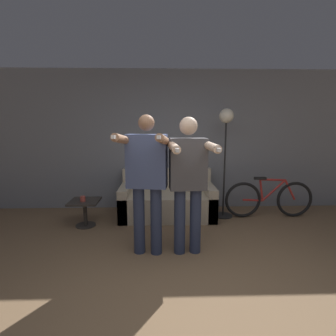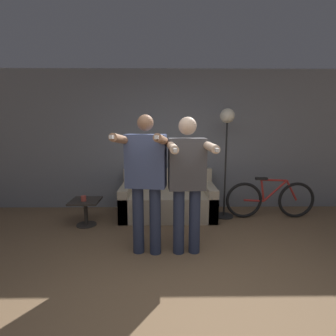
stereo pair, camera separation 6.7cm
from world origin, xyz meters
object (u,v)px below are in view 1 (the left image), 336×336
object	(u,v)px
couch	(167,201)
person_right	(188,177)
bicycle	(269,199)
person_left	(147,175)
floor_lamp	(226,134)
cup	(83,199)
cat	(186,164)
side_table	(85,208)

from	to	relation	value
couch	person_right	size ratio (longest dim) A/B	0.95
couch	bicycle	world-z (taller)	couch
person_left	floor_lamp	bearing A→B (deg)	54.35
person_right	cup	bearing A→B (deg)	146.06
cat	couch	bearing A→B (deg)	-138.23
bicycle	couch	bearing A→B (deg)	176.29
person_left	side_table	size ratio (longest dim) A/B	3.82
person_left	bicycle	bearing A→B (deg)	39.70
cat	bicycle	bearing A→B (deg)	-17.01
person_right	bicycle	bearing A→B (deg)	34.81
cat	person_left	bearing A→B (deg)	-110.76
side_table	couch	bearing A→B (deg)	18.06
cat	cup	xyz separation A→B (m)	(-1.68, -0.80, -0.43)
person_left	side_table	distance (m)	1.56
bicycle	side_table	bearing A→B (deg)	-174.15
person_left	person_right	world-z (taller)	person_left
cat	bicycle	world-z (taller)	cat
person_left	cat	bearing A→B (deg)	77.51
couch	person_right	world-z (taller)	person_right
couch	bicycle	distance (m)	1.77
person_left	person_right	distance (m)	0.50
person_right	cat	size ratio (longest dim) A/B	4.29
cup	bicycle	distance (m)	3.12
floor_lamp	bicycle	distance (m)	1.36
cup	bicycle	xyz separation A→B (m)	(3.09, 0.37, -0.13)
couch	cup	bearing A→B (deg)	-159.98
person_left	side_table	xyz separation A→B (m)	(-1.04, 0.94, -0.70)
couch	person_right	distance (m)	1.56
person_left	cat	distance (m)	1.80
couch	bicycle	size ratio (longest dim) A/B	1.06
cat	floor_lamp	bearing A→B (deg)	-29.97
couch	person_left	xyz separation A→B (m)	(-0.28, -1.37, 0.74)
cat	bicycle	xyz separation A→B (m)	(1.41, -0.43, -0.56)
person_right	floor_lamp	size ratio (longest dim) A/B	0.91
side_table	bicycle	xyz separation A→B (m)	(3.08, 0.32, 0.03)
couch	floor_lamp	bearing A→B (deg)	-2.75
side_table	cup	size ratio (longest dim) A/B	5.31
person_left	bicycle	distance (m)	2.49
person_right	side_table	size ratio (longest dim) A/B	3.76
couch	side_table	xyz separation A→B (m)	(-1.32, -0.43, 0.04)
side_table	floor_lamp	bearing A→B (deg)	9.43
person_left	cat	size ratio (longest dim) A/B	4.35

